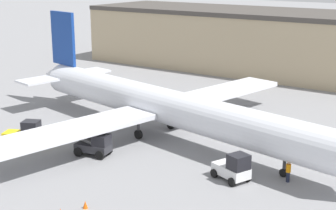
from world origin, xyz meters
The scene contains 8 objects.
ground_plane centered at (0.00, 0.00, 0.00)m, with size 400.00×400.00×0.00m, color gray.
terminal_building centered at (-3.65, 36.43, 4.84)m, with size 65.72×16.41×9.67m.
airplane centered at (-1.04, 0.20, 3.16)m, with size 43.62×36.56×11.25m.
ground_crew_worker centered at (13.84, -3.42, 0.94)m, with size 0.39×0.39×1.75m.
baggage_tug centered at (-10.09, -9.23, 1.07)m, with size 3.77×2.97×2.35m.
belt_loader_truck centered at (-2.55, -7.71, 0.99)m, with size 3.37×2.35×2.06m.
pushback_tug centered at (10.16, -5.59, 1.06)m, with size 3.39×2.77×2.35m.
safety_cone_far centered at (3.93, -15.82, 0.28)m, with size 0.36×0.36×0.55m.
Camera 1 is at (27.46, -39.54, 16.42)m, focal length 55.00 mm.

